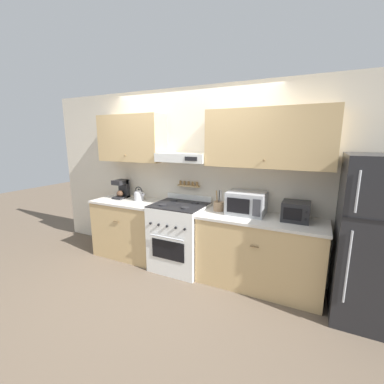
{
  "coord_description": "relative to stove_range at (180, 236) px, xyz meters",
  "views": [
    {
      "loc": [
        1.69,
        -2.74,
        1.84
      ],
      "look_at": [
        0.21,
        0.26,
        1.15
      ],
      "focal_mm": 24.0,
      "sensor_mm": 36.0,
      "label": 1
    }
  ],
  "objects": [
    {
      "name": "ground_plane",
      "position": [
        0.0,
        -0.29,
        -0.48
      ],
      "size": [
        16.0,
        16.0,
        0.0
      ],
      "primitive_type": "plane",
      "color": "brown"
    },
    {
      "name": "wall_back",
      "position": [
        0.09,
        0.29,
        1.0
      ],
      "size": [
        5.2,
        0.46,
        2.55
      ],
      "color": "beige",
      "rests_on": "ground_plane"
    },
    {
      "name": "counter_left",
      "position": [
        -0.91,
        0.03,
        -0.03
      ],
      "size": [
        1.1,
        0.62,
        0.9
      ],
      "color": "tan",
      "rests_on": "ground_plane"
    },
    {
      "name": "counter_right",
      "position": [
        1.12,
        0.03,
        -0.03
      ],
      "size": [
        1.52,
        0.62,
        0.9
      ],
      "color": "tan",
      "rests_on": "ground_plane"
    },
    {
      "name": "stove_range",
      "position": [
        0.0,
        0.0,
        0.0
      ],
      "size": [
        0.72,
        0.68,
        1.02
      ],
      "color": "white",
      "rests_on": "ground_plane"
    },
    {
      "name": "refrigerator",
      "position": [
        2.3,
        -0.06,
        0.37
      ],
      "size": [
        0.76,
        0.77,
        1.7
      ],
      "color": "#232326",
      "rests_on": "ground_plane"
    },
    {
      "name": "tea_kettle",
      "position": [
        -0.77,
        0.11,
        0.51
      ],
      "size": [
        0.19,
        0.15,
        0.22
      ],
      "color": "#B7B7BC",
      "rests_on": "counter_left"
    },
    {
      "name": "coffee_maker",
      "position": [
        -1.14,
        0.14,
        0.57
      ],
      "size": [
        0.17,
        0.25,
        0.3
      ],
      "color": "black",
      "rests_on": "counter_left"
    },
    {
      "name": "microwave",
      "position": [
        0.91,
        0.12,
        0.56
      ],
      "size": [
        0.47,
        0.37,
        0.29
      ],
      "color": "#ADAFB5",
      "rests_on": "counter_right"
    },
    {
      "name": "utensil_crock",
      "position": [
        0.54,
        0.11,
        0.49
      ],
      "size": [
        0.13,
        0.13,
        0.28
      ],
      "color": "#8E7051",
      "rests_on": "counter_right"
    },
    {
      "name": "toaster_oven",
      "position": [
        1.5,
        0.1,
        0.53
      ],
      "size": [
        0.31,
        0.3,
        0.23
      ],
      "color": "#232326",
      "rests_on": "counter_right"
    }
  ]
}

